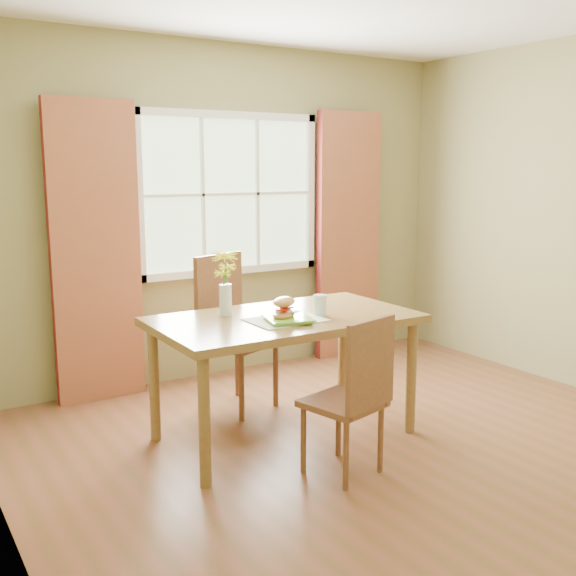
% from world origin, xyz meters
% --- Properties ---
extents(room, '(4.24, 3.84, 2.74)m').
position_xyz_m(room, '(0.00, 0.00, 1.35)').
color(room, brown).
rests_on(room, ground).
extents(window, '(1.62, 0.06, 1.32)m').
position_xyz_m(window, '(0.00, 1.87, 1.50)').
color(window, '#9DC192').
rests_on(window, room).
extents(curtain_left, '(0.65, 0.08, 2.20)m').
position_xyz_m(curtain_left, '(-1.15, 1.78, 1.10)').
color(curtain_left, maroon).
rests_on(curtain_left, room).
extents(curtain_right, '(0.65, 0.08, 2.20)m').
position_xyz_m(curtain_right, '(1.15, 1.78, 1.10)').
color(curtain_right, maroon).
rests_on(curtain_right, room).
extents(dining_table, '(1.64, 0.93, 0.80)m').
position_xyz_m(dining_table, '(-0.37, 0.43, 0.71)').
color(dining_table, brown).
rests_on(dining_table, room).
extents(chair_near, '(0.47, 0.47, 0.93)m').
position_xyz_m(chair_near, '(-0.35, -0.27, 0.51)').
color(chair_near, brown).
rests_on(chair_near, room).
extents(chair_far, '(0.59, 0.59, 1.11)m').
position_xyz_m(chair_far, '(-0.40, 1.14, 0.61)').
color(chair_far, brown).
rests_on(chair_far, room).
extents(placemat, '(0.46, 0.34, 0.01)m').
position_xyz_m(placemat, '(-0.43, 0.32, 0.80)').
color(placemat, '#E5F1CC').
rests_on(placemat, dining_table).
extents(plate, '(0.33, 0.33, 0.01)m').
position_xyz_m(plate, '(-0.44, 0.28, 0.81)').
color(plate, '#6AB62D').
rests_on(plate, placemat).
extents(croissant_sandwich, '(0.22, 0.20, 0.13)m').
position_xyz_m(croissant_sandwich, '(-0.45, 0.30, 0.88)').
color(croissant_sandwich, '#CA8C45').
rests_on(croissant_sandwich, plate).
extents(water_glass, '(0.09, 0.09, 0.13)m').
position_xyz_m(water_glass, '(-0.16, 0.33, 0.86)').
color(water_glass, silver).
rests_on(water_glass, dining_table).
extents(flower_vase, '(0.17, 0.17, 0.41)m').
position_xyz_m(flower_vase, '(-0.67, 0.65, 1.04)').
color(flower_vase, silver).
rests_on(flower_vase, dining_table).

